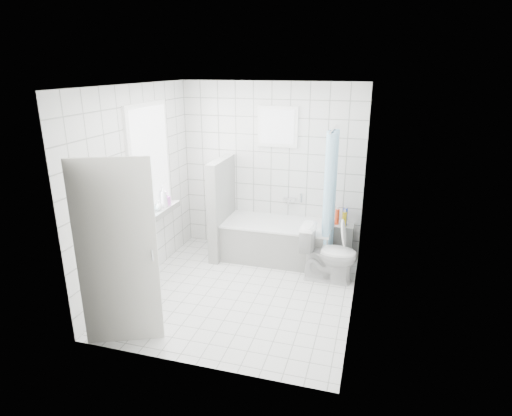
% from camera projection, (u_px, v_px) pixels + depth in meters
% --- Properties ---
extents(ground, '(3.00, 3.00, 0.00)m').
position_uv_depth(ground, '(242.00, 292.00, 5.59)').
color(ground, white).
rests_on(ground, ground).
extents(ceiling, '(3.00, 3.00, 0.00)m').
position_uv_depth(ceiling, '(240.00, 85.00, 4.76)').
color(ceiling, white).
rests_on(ceiling, ground).
extents(wall_back, '(2.80, 0.02, 2.60)m').
position_uv_depth(wall_back, '(271.00, 169.00, 6.54)').
color(wall_back, white).
rests_on(wall_back, ground).
extents(wall_front, '(2.80, 0.02, 2.60)m').
position_uv_depth(wall_front, '(189.00, 244.00, 3.81)').
color(wall_front, white).
rests_on(wall_front, ground).
extents(wall_left, '(0.02, 3.00, 2.60)m').
position_uv_depth(wall_left, '(138.00, 188.00, 5.54)').
color(wall_left, white).
rests_on(wall_left, ground).
extents(wall_right, '(0.02, 3.00, 2.60)m').
position_uv_depth(wall_right, '(359.00, 207.00, 4.81)').
color(wall_right, white).
rests_on(wall_right, ground).
extents(window_left, '(0.01, 0.90, 1.40)m').
position_uv_depth(window_left, '(151.00, 161.00, 5.70)').
color(window_left, white).
rests_on(window_left, wall_left).
extents(window_back, '(0.50, 0.01, 0.50)m').
position_uv_depth(window_back, '(277.00, 127.00, 6.27)').
color(window_back, white).
rests_on(window_back, wall_back).
extents(window_sill, '(0.18, 1.02, 0.08)m').
position_uv_depth(window_sill, '(158.00, 213.00, 5.93)').
color(window_sill, white).
rests_on(window_sill, wall_left).
extents(door, '(0.75, 0.36, 2.00)m').
position_uv_depth(door, '(117.00, 255.00, 4.30)').
color(door, silver).
rests_on(door, ground).
extents(bathtub, '(1.61, 0.77, 0.58)m').
position_uv_depth(bathtub, '(278.00, 241.00, 6.47)').
color(bathtub, white).
rests_on(bathtub, ground).
extents(partition_wall, '(0.15, 0.85, 1.50)m').
position_uv_depth(partition_wall, '(222.00, 208.00, 6.50)').
color(partition_wall, white).
rests_on(partition_wall, ground).
extents(tiled_ledge, '(0.40, 0.24, 0.55)m').
position_uv_depth(tiled_ledge, '(339.00, 242.00, 6.47)').
color(tiled_ledge, white).
rests_on(tiled_ledge, ground).
extents(toilet, '(0.77, 0.44, 0.78)m').
position_uv_depth(toilet, '(329.00, 254.00, 5.79)').
color(toilet, white).
rests_on(toilet, ground).
extents(curtain_rod, '(0.02, 0.80, 0.02)m').
position_uv_depth(curtain_rod, '(333.00, 129.00, 5.70)').
color(curtain_rod, silver).
rests_on(curtain_rod, wall_back).
extents(shower_curtain, '(0.14, 0.48, 1.78)m').
position_uv_depth(shower_curtain, '(328.00, 196.00, 5.87)').
color(shower_curtain, '#4CADE1').
rests_on(shower_curtain, curtain_rod).
extents(tub_faucet, '(0.18, 0.06, 0.06)m').
position_uv_depth(tub_faucet, '(289.00, 199.00, 6.57)').
color(tub_faucet, silver).
rests_on(tub_faucet, wall_back).
extents(sill_bottles, '(0.17, 0.73, 0.32)m').
position_uv_depth(sill_bottles, '(155.00, 203.00, 5.80)').
color(sill_bottles, white).
rests_on(sill_bottles, window_sill).
extents(ledge_bottles, '(0.18, 0.13, 0.26)m').
position_uv_depth(ledge_bottles, '(342.00, 218.00, 6.32)').
color(ledge_bottles, '#1736BA').
rests_on(ledge_bottles, tiled_ledge).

